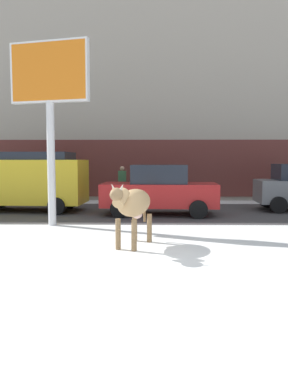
# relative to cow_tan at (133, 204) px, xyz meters

# --- Properties ---
(ground_plane) EXTENTS (120.00, 120.00, 0.00)m
(ground_plane) POSITION_rel_cow_tan_xyz_m (0.42, -1.56, -0.99)
(ground_plane) COLOR white
(road_strip) EXTENTS (60.00, 5.60, 0.01)m
(road_strip) POSITION_rel_cow_tan_xyz_m (0.42, 5.72, -0.99)
(road_strip) COLOR #423F3F
(road_strip) RESTS_ON ground
(building_facade) EXTENTS (44.00, 6.10, 13.00)m
(building_facade) POSITION_rel_cow_tan_xyz_m (0.42, 13.06, 5.49)
(building_facade) COLOR #A39989
(building_facade) RESTS_ON ground
(cow_tan) EXTENTS (1.05, 1.92, 1.54)m
(cow_tan) POSITION_rel_cow_tan_xyz_m (0.00, 0.00, 0.00)
(cow_tan) COLOR tan
(cow_tan) RESTS_ON ground
(billboard) EXTENTS (2.50, 0.79, 5.56)m
(billboard) POSITION_rel_cow_tan_xyz_m (-2.63, 2.83, 3.32)
(billboard) COLOR silver
(billboard) RESTS_ON ground
(car_yellow_van) EXTENTS (4.70, 2.33, 2.32)m
(car_yellow_van) POSITION_rel_cow_tan_xyz_m (-4.45, 6.05, 0.25)
(car_yellow_van) COLOR gold
(car_yellow_van) RESTS_ON ground
(car_red_sedan) EXTENTS (4.29, 2.17, 1.84)m
(car_red_sedan) POSITION_rel_cow_tan_xyz_m (0.75, 5.13, -0.09)
(car_red_sedan) COLOR red
(car_red_sedan) RESTS_ON ground
(pedestrian_near_billboard) EXTENTS (0.36, 0.24, 1.73)m
(pedestrian_near_billboard) POSITION_rel_cow_tan_xyz_m (-0.86, 8.47, -0.11)
(pedestrian_near_billboard) COLOR #282833
(pedestrian_near_billboard) RESTS_ON ground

